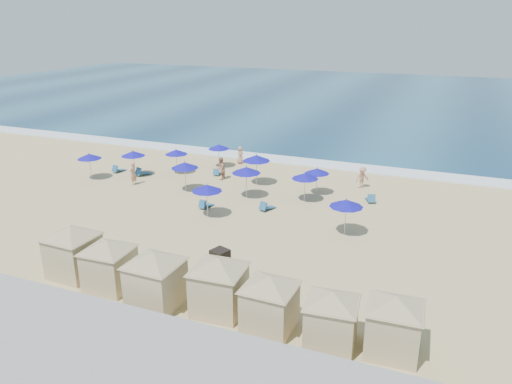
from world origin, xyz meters
TOP-DOWN VIEW (x-y plane):
  - ground at (0.00, 0.00)m, footprint 160.00×160.00m
  - ocean at (0.00, 55.00)m, footprint 160.00×80.00m
  - surf_line at (0.00, 15.50)m, footprint 160.00×2.50m
  - seawall at (0.00, -13.50)m, footprint 160.00×6.10m
  - trash_bin at (3.46, -5.24)m, footprint 1.07×1.07m
  - cabana_0 at (-2.91, -9.11)m, footprint 4.70×4.70m
  - cabana_1 at (-0.40, -9.47)m, footprint 4.44×4.44m
  - cabana_2 at (2.56, -9.97)m, footprint 4.71×4.71m
  - cabana_3 at (5.44, -9.33)m, footprint 4.65×4.65m
  - cabana_4 at (8.00, -9.72)m, footprint 4.39×4.39m
  - cabana_5 at (10.66, -9.80)m, footprint 4.23×4.23m
  - cabana_6 at (13.04, -9.34)m, footprint 4.39×4.39m
  - umbrella_0 at (-10.07, 6.18)m, footprint 1.98×1.98m
  - umbrella_1 at (-12.91, 4.20)m, footprint 1.94×1.94m
  - umbrella_2 at (-7.16, 8.17)m, footprint 1.91×1.91m
  - umbrella_3 at (-4.73, 11.24)m, footprint 1.87×1.87m
  - umbrella_4 at (-4.24, 4.50)m, footprint 2.08×2.08m
  - umbrella_5 at (-0.31, 0.57)m, footprint 2.03×2.03m
  - umbrella_6 at (0.14, 8.03)m, footprint 2.19×2.19m
  - umbrella_7 at (0.62, 4.95)m, footprint 2.13×2.13m
  - umbrella_8 at (5.18, 7.60)m, footprint 1.83×1.83m
  - umbrella_9 at (4.80, 5.79)m, footprint 1.93×1.93m
  - umbrella_10 at (8.78, 1.14)m, footprint 2.06×2.06m
  - beach_chair_0 at (-12.05, 6.56)m, footprint 0.79×1.34m
  - beach_chair_1 at (-9.60, 6.55)m, footprint 1.06×1.51m
  - beach_chair_2 at (-3.84, 9.03)m, footprint 0.71×1.21m
  - beach_chair_3 at (-1.18, 1.86)m, footprint 0.70×1.30m
  - beach_chair_4 at (2.89, 3.08)m, footprint 0.96×1.38m
  - beach_chair_5 at (9.25, 7.42)m, footprint 0.94×1.35m
  - beachgoer_0 at (-8.81, 4.27)m, footprint 0.46×0.68m
  - beachgoer_1 at (-3.02, 8.11)m, footprint 0.77×0.96m
  - beachgoer_2 at (8.06, 10.27)m, footprint 1.23×1.23m
  - beachgoer_3 at (-3.47, 13.00)m, footprint 0.91×0.86m

SIDE VIEW (x-z plane):
  - ground at x=0.00m, z-range 0.00..0.00m
  - ocean at x=0.00m, z-range 0.00..0.06m
  - surf_line at x=0.00m, z-range 0.00..0.08m
  - beach_chair_2 at x=-3.84m, z-range -0.10..0.53m
  - beach_chair_5 at x=9.25m, z-range -0.10..0.58m
  - beach_chair_3 at x=-1.18m, z-range -0.11..0.58m
  - beach_chair_0 at x=-12.05m, z-range -0.11..0.58m
  - beach_chair_4 at x=2.89m, z-range -0.11..0.59m
  - beach_chair_1 at x=-9.60m, z-range -0.12..0.64m
  - trash_bin at x=3.46m, z-range 0.00..0.83m
  - seawall at x=0.00m, z-range 0.04..1.26m
  - beachgoer_3 at x=-3.47m, z-range 0.00..1.57m
  - beachgoer_2 at x=8.06m, z-range 0.00..1.71m
  - beachgoer_0 at x=-8.81m, z-range 0.00..1.83m
  - beachgoer_1 at x=-3.02m, z-range 0.00..1.86m
  - cabana_5 at x=10.66m, z-range 0.19..2.85m
  - cabana_4 at x=8.00m, z-range 0.20..2.95m
  - cabana_6 at x=13.04m, z-range 0.20..2.96m
  - cabana_1 at x=-0.40m, z-range 0.20..2.99m
  - cabana_3 at x=5.44m, z-range 0.21..3.13m
  - cabana_0 at x=-2.91m, z-range 0.21..3.16m
  - cabana_2 at x=2.56m, z-range 0.21..3.17m
  - umbrella_8 at x=5.18m, z-range 0.76..2.85m
  - umbrella_3 at x=-4.73m, z-range 0.78..2.90m
  - umbrella_2 at x=-7.16m, z-range 0.80..2.97m
  - umbrella_9 at x=4.80m, z-range 0.81..3.01m
  - umbrella_1 at x=-12.91m, z-range 0.81..3.02m
  - umbrella_0 at x=-10.07m, z-range 0.83..3.08m
  - umbrella_5 at x=-0.31m, z-range 0.85..3.15m
  - umbrella_10 at x=8.78m, z-range 0.86..3.20m
  - umbrella_4 at x=-4.24m, z-range 0.87..3.23m
  - umbrella_7 at x=0.62m, z-range 0.89..3.31m
  - umbrella_6 at x=0.14m, z-range 0.92..3.41m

